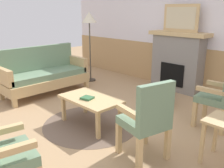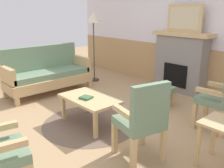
{
  "view_description": "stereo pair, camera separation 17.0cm",
  "coord_description": "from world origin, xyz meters",
  "px_view_note": "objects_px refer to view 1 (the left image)",
  "views": [
    {
      "loc": [
        2.78,
        -2.38,
        1.73
      ],
      "look_at": [
        0.0,
        0.35,
        0.55
      ],
      "focal_mm": 39.56,
      "sensor_mm": 36.0,
      "label": 1
    },
    {
      "loc": [
        2.9,
        -2.25,
        1.73
      ],
      "look_at": [
        0.0,
        0.35,
        0.55
      ],
      "focal_mm": 39.56,
      "sensor_mm": 36.0,
      "label": 2
    }
  ],
  "objects_px": {
    "framed_picture": "(181,18)",
    "couch": "(44,75)",
    "coffee_table": "(91,101)",
    "floor_lamp_by_couch": "(89,22)",
    "fireplace": "(177,61)",
    "armchair_near_fireplace": "(221,94)",
    "footstool": "(160,90)",
    "book_on_table": "(87,98)",
    "armchair_by_window_left": "(148,117)"
  },
  "relations": [
    {
      "from": "fireplace",
      "to": "footstool",
      "type": "height_order",
      "value": "fireplace"
    },
    {
      "from": "coffee_table",
      "to": "framed_picture",
      "type": "bearing_deg",
      "value": 90.65
    },
    {
      "from": "couch",
      "to": "armchair_near_fireplace",
      "type": "xyz_separation_m",
      "value": [
        3.29,
        1.04,
        0.14
      ]
    },
    {
      "from": "couch",
      "to": "coffee_table",
      "type": "distance_m",
      "value": 1.89
    },
    {
      "from": "footstool",
      "to": "floor_lamp_by_couch",
      "type": "height_order",
      "value": "floor_lamp_by_couch"
    },
    {
      "from": "floor_lamp_by_couch",
      "to": "book_on_table",
      "type": "bearing_deg",
      "value": -40.66
    },
    {
      "from": "coffee_table",
      "to": "armchair_near_fireplace",
      "type": "height_order",
      "value": "armchair_near_fireplace"
    },
    {
      "from": "coffee_table",
      "to": "book_on_table",
      "type": "distance_m",
      "value": 0.09
    },
    {
      "from": "framed_picture",
      "to": "footstool",
      "type": "distance_m",
      "value": 1.65
    },
    {
      "from": "framed_picture",
      "to": "book_on_table",
      "type": "height_order",
      "value": "framed_picture"
    },
    {
      "from": "armchair_near_fireplace",
      "to": "armchair_by_window_left",
      "type": "distance_m",
      "value": 1.46
    },
    {
      "from": "fireplace",
      "to": "framed_picture",
      "type": "bearing_deg",
      "value": 90.0
    },
    {
      "from": "fireplace",
      "to": "footstool",
      "type": "distance_m",
      "value": 1.11
    },
    {
      "from": "coffee_table",
      "to": "couch",
      "type": "bearing_deg",
      "value": 171.46
    },
    {
      "from": "fireplace",
      "to": "couch",
      "type": "xyz_separation_m",
      "value": [
        -1.84,
        -2.21,
        -0.26
      ]
    },
    {
      "from": "armchair_near_fireplace",
      "to": "coffee_table",
      "type": "bearing_deg",
      "value": -137.31
    },
    {
      "from": "couch",
      "to": "footstool",
      "type": "relative_size",
      "value": 4.5
    },
    {
      "from": "footstool",
      "to": "armchair_near_fireplace",
      "type": "relative_size",
      "value": 0.41
    },
    {
      "from": "framed_picture",
      "to": "footstool",
      "type": "height_order",
      "value": "framed_picture"
    },
    {
      "from": "coffee_table",
      "to": "footstool",
      "type": "distance_m",
      "value": 1.5
    },
    {
      "from": "fireplace",
      "to": "armchair_near_fireplace",
      "type": "xyz_separation_m",
      "value": [
        1.45,
        -1.17,
        -0.11
      ]
    },
    {
      "from": "framed_picture",
      "to": "couch",
      "type": "relative_size",
      "value": 0.44
    },
    {
      "from": "framed_picture",
      "to": "couch",
      "type": "distance_m",
      "value": 3.1
    },
    {
      "from": "framed_picture",
      "to": "armchair_by_window_left",
      "type": "relative_size",
      "value": 0.82
    },
    {
      "from": "armchair_by_window_left",
      "to": "floor_lamp_by_couch",
      "type": "bearing_deg",
      "value": 151.12
    },
    {
      "from": "armchair_near_fireplace",
      "to": "floor_lamp_by_couch",
      "type": "xyz_separation_m",
      "value": [
        -3.35,
        0.28,
        0.91
      ]
    },
    {
      "from": "couch",
      "to": "coffee_table",
      "type": "bearing_deg",
      "value": -8.54
    },
    {
      "from": "fireplace",
      "to": "armchair_near_fireplace",
      "type": "distance_m",
      "value": 1.87
    },
    {
      "from": "framed_picture",
      "to": "armchair_near_fireplace",
      "type": "relative_size",
      "value": 0.82
    },
    {
      "from": "framed_picture",
      "to": "couch",
      "type": "xyz_separation_m",
      "value": [
        -1.84,
        -2.21,
        -1.16
      ]
    },
    {
      "from": "footstool",
      "to": "armchair_near_fireplace",
      "type": "distance_m",
      "value": 1.21
    },
    {
      "from": "fireplace",
      "to": "footstool",
      "type": "xyz_separation_m",
      "value": [
        0.28,
        -1.01,
        -0.37
      ]
    },
    {
      "from": "framed_picture",
      "to": "armchair_by_window_left",
      "type": "bearing_deg",
      "value": -65.14
    },
    {
      "from": "fireplace",
      "to": "floor_lamp_by_couch",
      "type": "relative_size",
      "value": 0.77
    },
    {
      "from": "framed_picture",
      "to": "couch",
      "type": "height_order",
      "value": "framed_picture"
    },
    {
      "from": "floor_lamp_by_couch",
      "to": "armchair_near_fireplace",
      "type": "bearing_deg",
      "value": -4.7
    },
    {
      "from": "couch",
      "to": "floor_lamp_by_couch",
      "type": "distance_m",
      "value": 1.68
    },
    {
      "from": "coffee_table",
      "to": "book_on_table",
      "type": "bearing_deg",
      "value": -87.69
    },
    {
      "from": "book_on_table",
      "to": "fireplace",
      "type": "bearing_deg",
      "value": 90.69
    },
    {
      "from": "couch",
      "to": "footstool",
      "type": "height_order",
      "value": "couch"
    },
    {
      "from": "footstool",
      "to": "book_on_table",
      "type": "bearing_deg",
      "value": -99.17
    },
    {
      "from": "coffee_table",
      "to": "book_on_table",
      "type": "xyz_separation_m",
      "value": [
        0.0,
        -0.06,
        0.07
      ]
    },
    {
      "from": "coffee_table",
      "to": "armchair_by_window_left",
      "type": "height_order",
      "value": "armchair_by_window_left"
    },
    {
      "from": "armchair_by_window_left",
      "to": "floor_lamp_by_couch",
      "type": "distance_m",
      "value": 3.66
    },
    {
      "from": "book_on_table",
      "to": "armchair_near_fireplace",
      "type": "bearing_deg",
      "value": 44.11
    },
    {
      "from": "armchair_near_fireplace",
      "to": "couch",
      "type": "bearing_deg",
      "value": -162.55
    },
    {
      "from": "armchair_by_window_left",
      "to": "floor_lamp_by_couch",
      "type": "relative_size",
      "value": 0.58
    },
    {
      "from": "fireplace",
      "to": "coffee_table",
      "type": "relative_size",
      "value": 1.35
    },
    {
      "from": "framed_picture",
      "to": "armchair_near_fireplace",
      "type": "distance_m",
      "value": 2.13
    },
    {
      "from": "coffee_table",
      "to": "floor_lamp_by_couch",
      "type": "xyz_separation_m",
      "value": [
        -1.93,
        1.59,
        1.06
      ]
    }
  ]
}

